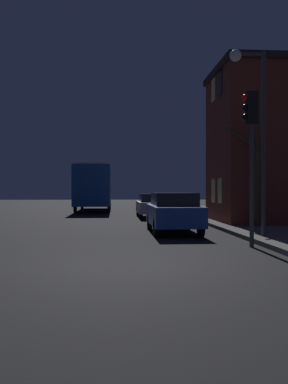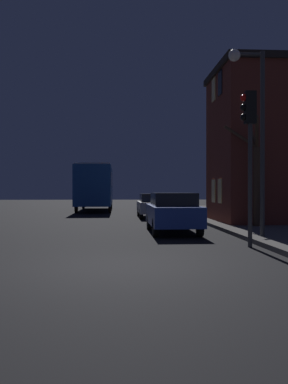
# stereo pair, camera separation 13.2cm
# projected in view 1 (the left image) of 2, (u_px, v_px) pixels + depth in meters

# --- Properties ---
(ground_plane) EXTENTS (120.00, 120.00, 0.00)m
(ground_plane) POSITION_uv_depth(u_px,v_px,m) (128.00, 266.00, 8.94)
(ground_plane) COLOR black
(brick_building) EXTENTS (3.94, 5.14, 7.17)m
(brick_building) POSITION_uv_depth(u_px,v_px,m) (256.00, 144.00, 20.02)
(brick_building) COLOR brown
(brick_building) RESTS_ON sidewalk
(streetlamp) EXTENTS (1.16, 0.37, 5.85)m
(streetlamp) POSITION_uv_depth(u_px,v_px,m) (255.00, 114.00, 13.41)
(streetlamp) COLOR #38383A
(streetlamp) RESTS_ON sidewalk
(traffic_light) EXTENTS (0.43, 0.24, 4.34)m
(traffic_light) POSITION_uv_depth(u_px,v_px,m) (251.00, 136.00, 11.91)
(traffic_light) COLOR #38383A
(traffic_light) RESTS_ON ground
(bare_tree) EXTENTS (1.44, 1.68, 4.35)m
(bare_tree) POSITION_uv_depth(u_px,v_px,m) (255.00, 174.00, 17.16)
(bare_tree) COLOR #473323
(bare_tree) RESTS_ON sidewalk
(bus) EXTENTS (2.51, 9.47, 3.41)m
(bus) POSITION_uv_depth(u_px,v_px,m) (94.00, 184.00, 32.67)
(bus) COLOR #194793
(bus) RESTS_ON ground
(car_near_lane) EXTENTS (1.70, 4.27, 1.49)m
(car_near_lane) POSITION_uv_depth(u_px,v_px,m) (173.00, 212.00, 15.82)
(car_near_lane) COLOR navy
(car_near_lane) RESTS_ON ground
(car_mid_lane) EXTENTS (1.89, 4.28, 1.38)m
(car_mid_lane) POSITION_uv_depth(u_px,v_px,m) (154.00, 205.00, 24.55)
(car_mid_lane) COLOR #B7BABF
(car_mid_lane) RESTS_ON ground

